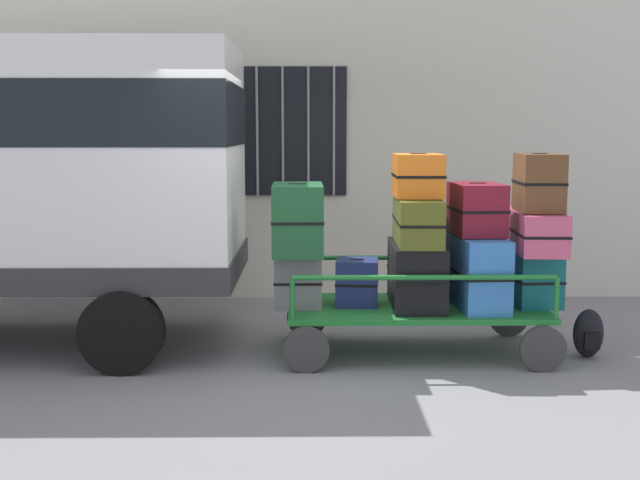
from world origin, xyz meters
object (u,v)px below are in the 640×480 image
at_px(suitcase_center_middle, 418,221).
at_px(suitcase_right_middle, 536,231).
at_px(suitcase_center_bottom, 416,274).
at_px(suitcase_midright_bottom, 477,271).
at_px(suitcase_left_bottom, 298,280).
at_px(suitcase_midleft_bottom, 357,282).
at_px(suitcase_midright_middle, 477,209).
at_px(backpack, 588,334).
at_px(suitcase_center_top, 418,175).
at_px(luggage_cart, 416,313).
at_px(suitcase_left_middle, 298,219).
at_px(suitcase_right_bottom, 535,279).
at_px(suitcase_right_top, 539,182).

xyz_separation_m(suitcase_center_middle, suitcase_right_middle, (1.07, 0.02, -0.10)).
height_order(suitcase_center_bottom, suitcase_midright_bottom, suitcase_midright_bottom).
xyz_separation_m(suitcase_left_bottom, suitcase_midleft_bottom, (0.53, 0.03, -0.03)).
height_order(suitcase_center_middle, suitcase_midright_middle, suitcase_midright_middle).
relative_size(suitcase_center_middle, backpack, 2.26).
bearing_deg(suitcase_left_bottom, backpack, -3.95).
relative_size(suitcase_midright_middle, backpack, 1.53).
xyz_separation_m(suitcase_midleft_bottom, suitcase_center_top, (0.53, -0.01, 0.97)).
bearing_deg(suitcase_midright_bottom, luggage_cart, 176.17).
bearing_deg(luggage_cart, suitcase_left_middle, 179.97).
xyz_separation_m(suitcase_center_bottom, suitcase_right_middle, (1.07, 0.00, 0.39)).
height_order(suitcase_midleft_bottom, suitcase_center_middle, suitcase_center_middle).
xyz_separation_m(suitcase_left_bottom, suitcase_midright_middle, (1.60, 0.03, 0.64)).
relative_size(suitcase_midright_middle, suitcase_right_middle, 0.69).
height_order(luggage_cart, suitcase_midleft_bottom, suitcase_midleft_bottom).
relative_size(suitcase_left_middle, suitcase_center_middle, 0.81).
bearing_deg(suitcase_center_top, suitcase_center_middle, -90.00).
bearing_deg(suitcase_left_bottom, suitcase_center_middle, -0.62).
distance_m(suitcase_center_middle, backpack, 1.83).
distance_m(suitcase_right_bottom, backpack, 0.66).
bearing_deg(suitcase_center_bottom, luggage_cart, -90.00).
relative_size(luggage_cart, backpack, 5.40).
height_order(suitcase_center_bottom, suitcase_right_bottom, suitcase_center_bottom).
relative_size(suitcase_center_bottom, suitcase_right_bottom, 1.99).
bearing_deg(suitcase_center_top, luggage_cart, -90.00).
xyz_separation_m(luggage_cart, suitcase_center_middle, (0.00, -0.01, 0.85)).
relative_size(suitcase_midleft_bottom, suitcase_right_top, 0.69).
xyz_separation_m(suitcase_left_bottom, suitcase_right_top, (2.14, -0.03, 0.88)).
relative_size(suitcase_midright_bottom, backpack, 2.17).
xyz_separation_m(suitcase_center_top, backpack, (1.52, -0.20, -1.40)).
height_order(suitcase_right_bottom, backpack, suitcase_right_bottom).
distance_m(suitcase_midright_bottom, backpack, 1.13).
xyz_separation_m(suitcase_left_middle, suitcase_midright_middle, (1.60, 0.04, 0.08)).
relative_size(suitcase_midleft_bottom, suitcase_right_bottom, 0.86).
bearing_deg(backpack, suitcase_midright_middle, 167.91).
distance_m(suitcase_left_bottom, suitcase_center_bottom, 1.07).
xyz_separation_m(suitcase_center_bottom, backpack, (1.52, -0.19, -0.51)).
bearing_deg(suitcase_center_middle, suitcase_right_bottom, -1.29).
bearing_deg(suitcase_midleft_bottom, suitcase_left_middle, -176.64).
bearing_deg(suitcase_left_bottom, suitcase_center_bottom, 0.48).
height_order(suitcase_midleft_bottom, suitcase_right_top, suitcase_right_top).
bearing_deg(suitcase_center_top, suitcase_right_bottom, -2.88).
bearing_deg(suitcase_left_bottom, suitcase_right_bottom, -0.95).
height_order(suitcase_left_bottom, suitcase_center_middle, suitcase_center_middle).
bearing_deg(backpack, suitcase_right_middle, 156.97).
distance_m(luggage_cart, suitcase_right_top, 1.60).
xyz_separation_m(suitcase_center_bottom, suitcase_center_top, (0.00, 0.01, 0.89)).
bearing_deg(suitcase_center_bottom, suitcase_center_top, 90.00).
xyz_separation_m(suitcase_center_bottom, suitcase_center_middle, (0.00, -0.02, 0.49)).
height_order(suitcase_center_top, suitcase_right_top, suitcase_right_top).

